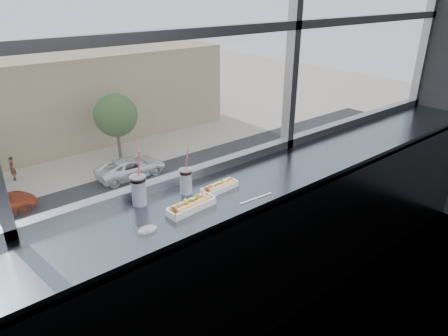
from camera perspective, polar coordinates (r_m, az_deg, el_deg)
wall_back_lower at (r=2.86m, az=-5.87°, el=-11.86°), size 6.00×0.00×6.00m
counter at (r=2.39m, az=-2.73°, el=-4.85°), size 6.00×0.55×0.06m
counter_fascia at (r=2.53m, az=1.13°, el=-17.45°), size 6.00×0.04×1.04m
hotdog_tray_left at (r=2.24m, az=-4.70°, el=-5.29°), size 0.30×0.12×0.07m
hotdog_tray_right at (r=2.44m, az=-0.63°, el=-2.65°), size 0.26×0.10×0.06m
soda_cup_left at (r=2.31m, az=-12.09°, el=-2.94°), size 0.09×0.09×0.33m
soda_cup_right at (r=2.40m, az=-5.48°, el=-1.71°), size 0.08×0.08×0.29m
loose_straw at (r=2.36m, az=4.58°, el=-4.33°), size 0.24×0.02×0.01m
wrapper at (r=2.09m, az=-10.91°, el=-8.61°), size 0.10×0.07×0.02m
car_far_c at (r=31.07m, az=-13.20°, el=0.50°), size 2.54×5.90×1.95m
car_near_d at (r=23.46m, az=-11.00°, el=-7.57°), size 2.99×6.01×1.93m
pedestrian_c at (r=33.60m, az=-28.08°, el=0.21°), size 0.74×0.99×2.22m
tree_right at (r=33.98m, az=-15.20°, el=7.26°), size 3.56×3.56×5.56m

